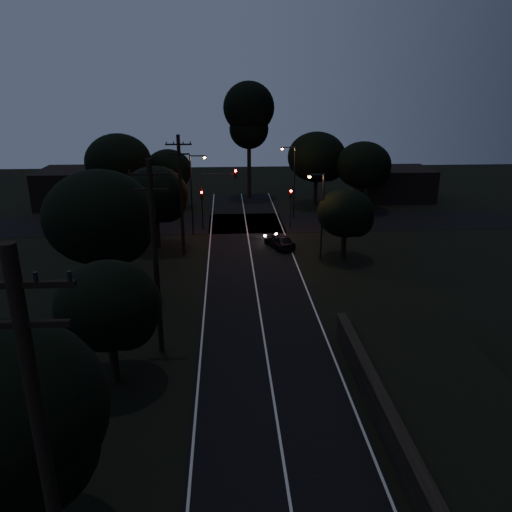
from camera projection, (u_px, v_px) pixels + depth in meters
road_surface at (251, 256)px, 44.29m from camera, size 60.00×70.00×0.03m
retaining_wall at (504, 492)px, 18.06m from camera, size 6.93×26.00×1.60m
utility_pole_near at (52, 498)px, 10.69m from camera, size 2.20×0.30×12.00m
utility_pole_mid at (155, 257)px, 26.87m from camera, size 2.20×0.30×11.00m
utility_pole_far at (181, 194)px, 42.96m from camera, size 2.20×0.30×10.50m
tree_left_a at (2, 421)px, 14.46m from camera, size 6.58×6.58×8.32m
tree_left_b at (112, 308)px, 24.34m from camera, size 5.13×5.13×6.53m
tree_left_c at (104, 220)px, 32.98m from camera, size 7.37×7.37×9.31m
tree_left_d at (157, 196)px, 44.79m from camera, size 5.98×5.98×7.58m
tree_far_nw at (170, 170)px, 59.95m from camera, size 5.55×5.55×7.03m
tree_far_w at (121, 163)px, 55.37m from camera, size 7.29×7.29×9.30m
tree_far_ne at (319, 158)px, 60.55m from camera, size 7.10×7.10×8.98m
tree_far_e at (365, 166)px, 58.20m from camera, size 6.41×6.41×8.13m
tree_right_a at (348, 215)px, 42.31m from camera, size 4.83×4.83×6.14m
tall_pine at (249, 115)px, 63.31m from camera, size 6.50×6.50×14.76m
building_left at (82, 187)px, 62.07m from camera, size 10.00×8.00×4.40m
building_right at (394, 183)px, 65.39m from camera, size 9.00×7.00×4.00m
signal_left at (202, 203)px, 51.44m from camera, size 0.28×0.35×4.10m
signal_right at (291, 201)px, 51.97m from camera, size 0.28×0.35×4.10m
signal_mast at (218, 188)px, 51.04m from camera, size 3.70×0.35×6.25m
streetlight_a at (193, 189)px, 48.93m from camera, size 1.66×0.26×8.00m
streetlight_b at (293, 177)px, 55.19m from camera, size 1.66×0.26×8.00m
streetlight_c at (320, 211)px, 42.14m from camera, size 1.46×0.26×7.50m
car at (280, 241)px, 46.35m from camera, size 2.93×4.27×1.35m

